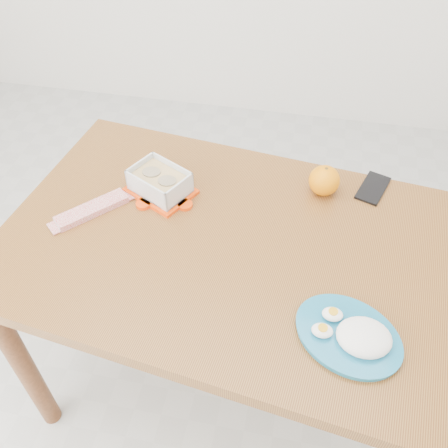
% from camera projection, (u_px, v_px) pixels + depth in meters
% --- Properties ---
extents(ground, '(3.50, 3.50, 0.00)m').
position_uv_depth(ground, '(176.00, 365.00, 1.86)').
color(ground, '#B7B7B2').
rests_on(ground, ground).
extents(dining_table, '(1.25, 0.92, 0.75)m').
position_uv_depth(dining_table, '(224.00, 266.00, 1.36)').
color(dining_table, brown).
rests_on(dining_table, ground).
extents(food_container, '(0.22, 0.20, 0.07)m').
position_uv_depth(food_container, '(160.00, 182.00, 1.39)').
color(food_container, '#FF4207').
rests_on(food_container, dining_table).
extents(orange_fruit, '(0.09, 0.09, 0.09)m').
position_uv_depth(orange_fruit, '(324.00, 180.00, 1.39)').
color(orange_fruit, orange).
rests_on(orange_fruit, dining_table).
extents(rice_plate, '(0.32, 0.32, 0.06)m').
position_uv_depth(rice_plate, '(353.00, 335.00, 1.07)').
color(rice_plate, teal).
rests_on(rice_plate, dining_table).
extents(candy_bar, '(0.17, 0.18, 0.02)m').
position_uv_depth(candy_bar, '(92.00, 209.00, 1.35)').
color(candy_bar, '#B1090C').
rests_on(candy_bar, dining_table).
extents(smartphone, '(0.11, 0.15, 0.01)m').
position_uv_depth(smartphone, '(373.00, 188.00, 1.42)').
color(smartphone, black).
rests_on(smartphone, dining_table).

